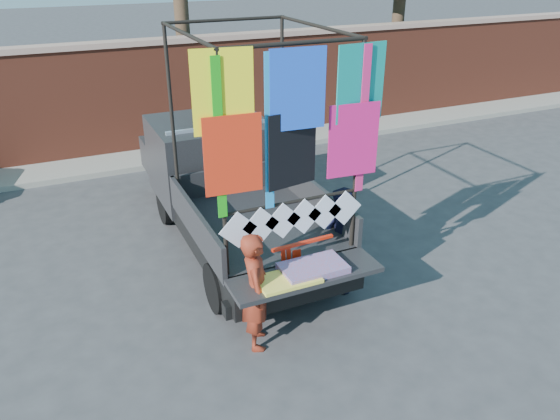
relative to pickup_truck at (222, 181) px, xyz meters
name	(u,v)px	position (x,y,z in m)	size (l,w,h in m)	color
ground	(282,299)	(0.03, -2.41, -0.90)	(90.00, 90.00, 0.00)	#38383A
brick_wall	(159,95)	(0.03, 4.59, 0.43)	(30.00, 0.45, 2.61)	brown
curb	(171,155)	(0.03, 3.89, -0.84)	(30.00, 1.20, 0.12)	gray
pickup_truck	(222,181)	(0.00, 0.00, 0.00)	(2.26, 5.69, 3.58)	black
woman	(256,291)	(-0.63, -3.11, -0.13)	(0.56, 0.37, 1.54)	maroon
man	(342,241)	(0.92, -2.47, -0.13)	(0.75, 0.58, 1.54)	#141533
streamer_bundle	(296,257)	(0.05, -2.81, 0.01)	(0.87, 0.08, 0.61)	red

